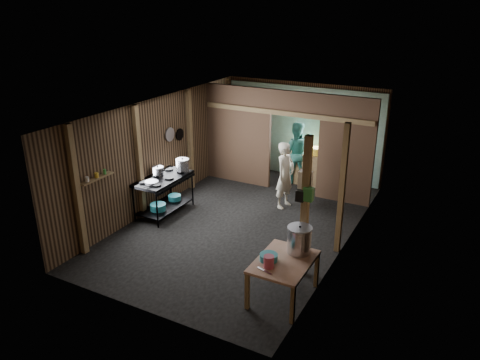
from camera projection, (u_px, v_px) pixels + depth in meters
The scene contains 42 objects.
floor at pixel (244, 223), 10.25m from camera, with size 4.50×7.00×0.00m, color black.
ceiling at pixel (245, 108), 9.30m from camera, with size 4.50×7.00×0.00m, color #494440.
wall_back at pixel (303, 130), 12.66m from camera, with size 4.50×0.00×2.60m, color brown.
wall_front at pixel (137, 239), 6.90m from camera, with size 4.50×0.00×2.60m, color brown.
wall_left at pixel (159, 153), 10.76m from camera, with size 0.00×7.00×2.60m, color brown.
wall_right at pixel (349, 187), 8.80m from camera, with size 0.00×7.00×2.60m, color brown.
partition_left at pixel (238, 135), 12.16m from camera, with size 1.85×0.10×2.60m, color #432D20.
partition_right at pixel (346, 151), 10.90m from camera, with size 1.35×0.10×2.60m, color #432D20.
partition_header at pixel (296, 104), 11.11m from camera, with size 1.30×0.10×0.60m, color #432D20.
turquoise_panel at pixel (302, 132), 12.62m from camera, with size 4.40×0.06×2.50m, color #86BCB6.
back_counter at pixel (305, 167), 12.39m from camera, with size 1.20×0.50×0.85m, color #9B8158.
wall_clock at pixel (312, 110), 12.24m from camera, with size 0.20×0.20×0.03m, color white.
post_left_a at pixel (77, 192), 8.59m from camera, with size 0.10×0.12×2.60m, color #9B8158.
post_left_b at pixel (139, 163), 10.07m from camera, with size 0.10×0.12×2.60m, color #9B8158.
post_left_c at pixel (190, 140), 11.72m from camera, with size 0.10×0.12×2.60m, color #9B8158.
post_right at pixel (342, 190), 8.66m from camera, with size 0.10×0.12×2.60m, color #9B8158.
post_free at pixel (305, 208), 7.90m from camera, with size 0.12×0.12×2.60m, color #9B8158.
cross_beam at pixel (285, 113), 11.27m from camera, with size 4.40×0.12×0.12m, color #9B8158.
pan_lid_big at pixel (170, 134), 10.94m from camera, with size 0.34×0.34×0.03m, color gray.
pan_lid_small at pixel (180, 134), 11.31m from camera, with size 0.30×0.30×0.03m, color black.
wall_shelf at pixel (97, 178), 8.95m from camera, with size 0.14×0.80×0.03m, color #9B8158.
jar_white at pixel (87, 179), 8.72m from camera, with size 0.07×0.07×0.10m, color white.
jar_yellow at pixel (97, 175), 8.93m from camera, with size 0.08×0.08×0.10m, color yellow.
jar_green at pixel (105, 172), 9.11m from camera, with size 0.06×0.06×0.10m, color #308535.
bag_white at pixel (305, 180), 7.81m from camera, with size 0.22×0.15×0.32m, color white.
bag_green at pixel (309, 194), 7.71m from camera, with size 0.16×0.12×0.24m, color #308535.
bag_black at pixel (300, 196), 7.78m from camera, with size 0.14×0.10×0.20m, color black.
gas_range at pixel (164, 195), 10.59m from camera, with size 0.77×1.50×0.88m, color black, non-canonical shape.
prep_table at pixel (283, 279), 7.58m from camera, with size 0.86×1.18×0.70m, color tan, non-canonical shape.
stove_pot_large at pixel (183, 166), 10.75m from camera, with size 0.32×0.32×0.32m, color #B7B7C0, non-canonical shape.
stove_pot_med at pixel (158, 172), 10.51m from camera, with size 0.27×0.27×0.23m, color #B7B7C0, non-canonical shape.
frying_pan at pixel (152, 182), 10.08m from camera, with size 0.30×0.52×0.07m, color gray, non-canonical shape.
blue_tub_front at pixel (158, 207), 10.46m from camera, with size 0.36×0.36×0.15m, color teal.
blue_tub_back at pixel (175, 198), 10.99m from camera, with size 0.30×0.30×0.12m, color teal.
stock_pot at pixel (299, 240), 7.62m from camera, with size 0.42×0.42×0.49m, color #B7B7C0, non-canonical shape.
wash_basin at pixel (269, 257), 7.44m from camera, with size 0.29×0.29×0.11m, color teal.
pink_bucket at pixel (269, 262), 7.23m from camera, with size 0.17×0.17×0.20m, color #BE415B.
knife at pixel (265, 271), 7.16m from camera, with size 0.30×0.04×0.01m, color #B7B7C0.
yellow_tub at pixel (317, 151), 12.07m from camera, with size 0.32×0.32×0.18m, color yellow.
red_cup at pixel (297, 149), 12.32m from camera, with size 0.12×0.12×0.14m, color #990010.
cook at pixel (285, 175), 10.79m from camera, with size 0.58×0.38×1.60m, color silver.
worker_back at pixel (295, 153), 12.28m from camera, with size 0.81×0.63×1.67m, color #307F74.
Camera 1 is at (4.23, -8.16, 4.64)m, focal length 34.44 mm.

